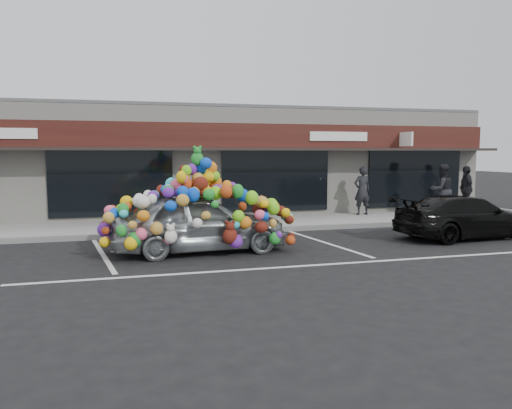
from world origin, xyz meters
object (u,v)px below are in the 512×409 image
object	(u,v)px
black_sedan	(466,217)
pedestrian_a	(362,191)
pedestrian_b	(442,190)
toy_car	(199,216)
pedestrian_c	(466,189)

from	to	relation	value
black_sedan	pedestrian_a	size ratio (longest dim) A/B	2.36
pedestrian_a	pedestrian_b	world-z (taller)	pedestrian_b
toy_car	pedestrian_a	size ratio (longest dim) A/B	2.59
toy_car	black_sedan	bearing A→B (deg)	-93.80
toy_car	black_sedan	size ratio (longest dim) A/B	1.10
black_sedan	pedestrian_b	distance (m)	4.27
toy_car	pedestrian_c	distance (m)	12.10
pedestrian_a	pedestrian_b	xyz separation A→B (m)	(2.80, -1.01, 0.04)
black_sedan	toy_car	bearing A→B (deg)	85.98
pedestrian_a	pedestrian_c	bearing A→B (deg)	171.15
pedestrian_a	pedestrian_c	world-z (taller)	same
black_sedan	pedestrian_b	xyz separation A→B (m)	(1.90, 3.80, 0.49)
black_sedan	pedestrian_b	world-z (taller)	pedestrian_b
pedestrian_c	pedestrian_a	bearing A→B (deg)	-79.72
toy_car	pedestrian_a	xyz separation A→B (m)	(7.05, 4.75, 0.15)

